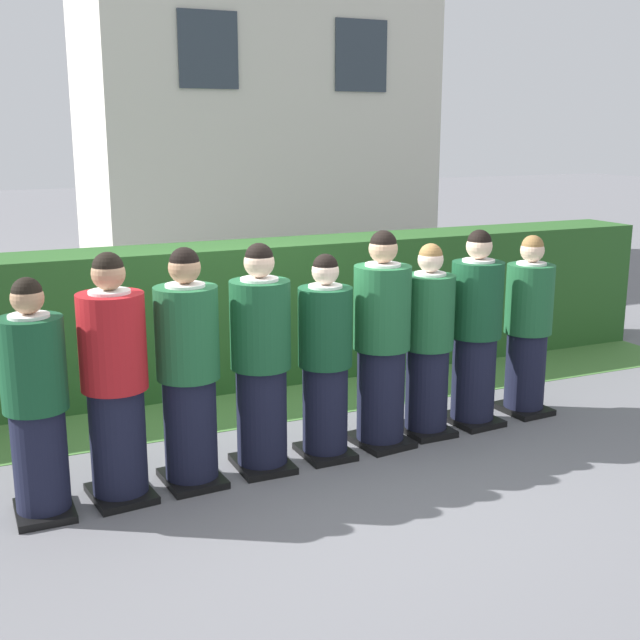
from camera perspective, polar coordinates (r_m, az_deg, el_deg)
The scene contains 13 objects.
ground_plane at distance 6.29m, azimuth 0.00°, elevation -9.35°, with size 60.00×60.00×0.00m, color slate.
student_front_row_0 at distance 5.41m, azimuth -19.14°, elevation -5.64°, with size 0.40×0.49×1.54m.
student_in_red_blazer at distance 5.50m, azimuth -14.08°, elevation -4.37°, with size 0.43×0.51×1.66m.
student_front_row_2 at distance 5.64m, azimuth -9.13°, elevation -3.72°, with size 0.43×0.50×1.66m.
student_front_row_3 at distance 5.83m, azimuth -4.13°, elevation -3.06°, with size 0.43×0.47×1.65m.
student_front_row_4 at distance 6.05m, azimuth 0.36°, elevation -2.95°, with size 0.40×0.45×1.54m.
student_front_row_5 at distance 6.28m, azimuth 4.30°, elevation -1.73°, with size 0.44×0.52×1.68m.
student_front_row_6 at distance 6.56m, azimuth 7.52°, elevation -1.73°, with size 0.40×0.45×1.55m.
student_front_row_7 at distance 6.84m, azimuth 10.75°, elevation -0.90°, with size 0.42×0.53×1.63m.
student_front_row_8 at distance 7.22m, azimuth 14.24°, elevation -0.66°, with size 0.40×0.47×1.55m.
hedge at distance 7.88m, azimuth -6.02°, elevation 0.38°, with size 9.24×0.70×1.35m.
school_building_main at distance 14.73m, azimuth -4.92°, elevation 18.42°, with size 5.90×3.63×7.36m.
lawn_strip at distance 7.34m, azimuth -3.91°, elevation -6.00°, with size 9.24×0.90×0.01m, color #477A38.
Camera 1 is at (-2.39, -5.30, 2.41)m, focal length 46.02 mm.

